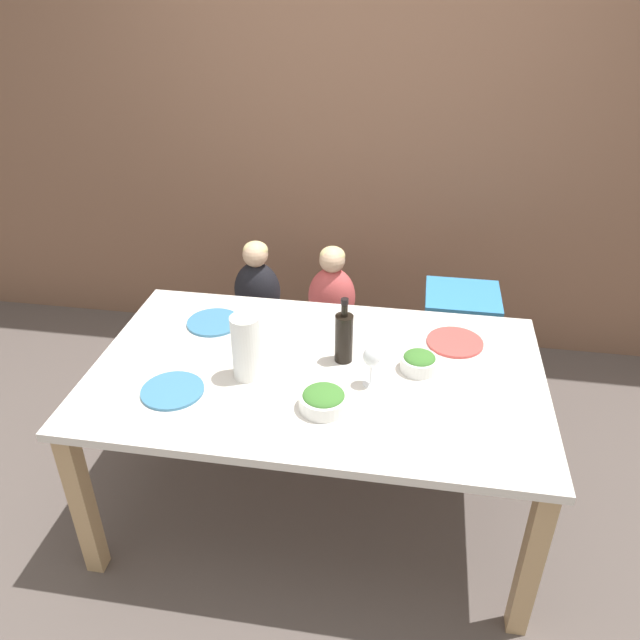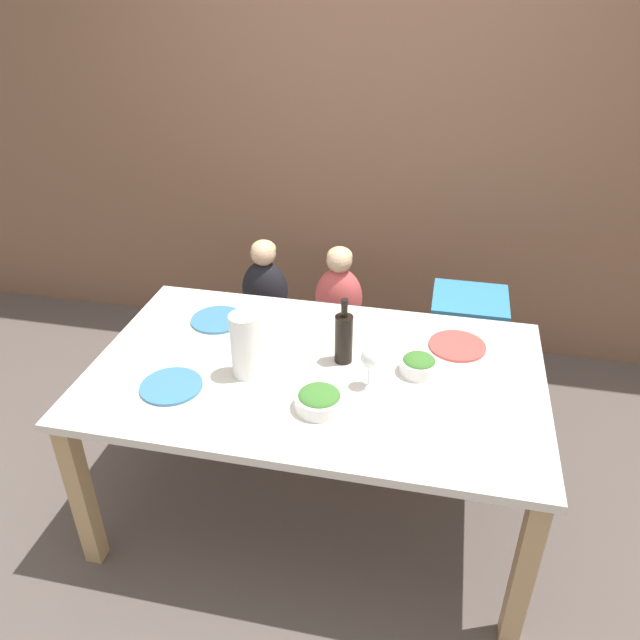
# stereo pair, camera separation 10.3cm
# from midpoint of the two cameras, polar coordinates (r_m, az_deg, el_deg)

# --- Properties ---
(ground_plane) EXTENTS (14.00, 14.00, 0.00)m
(ground_plane) POSITION_cam_midpoint_polar(r_m,az_deg,el_deg) (2.97, -1.30, -16.36)
(ground_plane) COLOR #564C47
(wall_back) EXTENTS (10.00, 0.06, 2.70)m
(wall_back) POSITION_cam_midpoint_polar(r_m,az_deg,el_deg) (3.63, 3.04, 17.59)
(wall_back) COLOR brown
(wall_back) RESTS_ON ground_plane
(dining_table) EXTENTS (1.78, 1.07, 0.75)m
(dining_table) POSITION_cam_midpoint_polar(r_m,az_deg,el_deg) (2.52, -1.47, -6.06)
(dining_table) COLOR silver
(dining_table) RESTS_ON ground_plane
(chair_far_left) EXTENTS (0.43, 0.40, 0.47)m
(chair_far_left) POSITION_cam_midpoint_polar(r_m,az_deg,el_deg) (3.42, -6.40, -0.78)
(chair_far_left) COLOR silver
(chair_far_left) RESTS_ON ground_plane
(chair_far_center) EXTENTS (0.43, 0.40, 0.47)m
(chair_far_center) POSITION_cam_midpoint_polar(r_m,az_deg,el_deg) (3.35, 0.16, -1.36)
(chair_far_center) COLOR silver
(chair_far_center) RESTS_ON ground_plane
(chair_right_highchair) EXTENTS (0.37, 0.34, 0.71)m
(chair_right_highchair) POSITION_cam_midpoint_polar(r_m,az_deg,el_deg) (3.24, 11.79, 0.06)
(chair_right_highchair) COLOR silver
(chair_right_highchair) RESTS_ON ground_plane
(person_child_left) EXTENTS (0.24, 0.19, 0.44)m
(person_child_left) POSITION_cam_midpoint_polar(r_m,az_deg,el_deg) (3.29, -6.68, 3.32)
(person_child_left) COLOR black
(person_child_left) RESTS_ON chair_far_left
(person_child_center) EXTENTS (0.24, 0.19, 0.44)m
(person_child_center) POSITION_cam_midpoint_polar(r_m,az_deg,el_deg) (3.21, 0.17, 2.81)
(person_child_center) COLOR #C64C4C
(person_child_center) RESTS_ON chair_far_center
(wine_bottle) EXTENTS (0.07, 0.07, 0.28)m
(wine_bottle) POSITION_cam_midpoint_polar(r_m,az_deg,el_deg) (2.47, 1.01, -1.53)
(wine_bottle) COLOR black
(wine_bottle) RESTS_ON dining_table
(paper_towel_roll) EXTENTS (0.11, 0.11, 0.26)m
(paper_towel_roll) POSITION_cam_midpoint_polar(r_m,az_deg,el_deg) (2.39, -8.00, -2.50)
(paper_towel_roll) COLOR white
(paper_towel_roll) RESTS_ON dining_table
(wine_glass_near) EXTENTS (0.07, 0.07, 0.17)m
(wine_glass_near) POSITION_cam_midpoint_polar(r_m,az_deg,el_deg) (2.33, 3.49, -3.48)
(wine_glass_near) COLOR white
(wine_glass_near) RESTS_ON dining_table
(salad_bowl_large) EXTENTS (0.18, 0.18, 0.08)m
(salad_bowl_large) POSITION_cam_midpoint_polar(r_m,az_deg,el_deg) (2.26, -0.99, -7.29)
(salad_bowl_large) COLOR white
(salad_bowl_large) RESTS_ON dining_table
(salad_bowl_small) EXTENTS (0.15, 0.15, 0.08)m
(salad_bowl_small) POSITION_cam_midpoint_polar(r_m,az_deg,el_deg) (2.48, 7.88, -3.80)
(salad_bowl_small) COLOR white
(salad_bowl_small) RESTS_ON dining_table
(dinner_plate_front_left) EXTENTS (0.24, 0.24, 0.01)m
(dinner_plate_front_left) POSITION_cam_midpoint_polar(r_m,az_deg,el_deg) (2.43, -14.53, -6.28)
(dinner_plate_front_left) COLOR teal
(dinner_plate_front_left) RESTS_ON dining_table
(dinner_plate_back_left) EXTENTS (0.24, 0.24, 0.01)m
(dinner_plate_back_left) POSITION_cam_midpoint_polar(r_m,az_deg,el_deg) (2.81, -10.73, -0.23)
(dinner_plate_back_left) COLOR teal
(dinner_plate_back_left) RESTS_ON dining_table
(dinner_plate_back_right) EXTENTS (0.24, 0.24, 0.01)m
(dinner_plate_back_right) POSITION_cam_midpoint_polar(r_m,az_deg,el_deg) (2.68, 11.15, -2.02)
(dinner_plate_back_right) COLOR #D14C47
(dinner_plate_back_right) RESTS_ON dining_table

